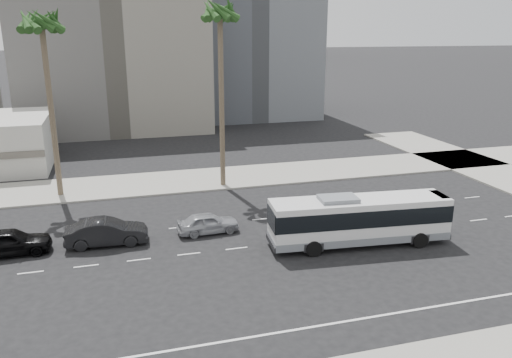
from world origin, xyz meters
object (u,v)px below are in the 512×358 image
object	(u,v)px
car_a	(208,223)
palm_mid	(42,27)
car_b	(107,232)
car_c	(9,242)
city_bus	(359,219)
palm_near	(220,16)

from	to	relation	value
car_a	palm_mid	size ratio (longest dim) A/B	0.28
car_b	palm_mid	xyz separation A→B (m)	(-3.67, 11.29, 12.56)
car_a	car_c	size ratio (longest dim) A/B	0.85
city_bus	palm_mid	world-z (taller)	palm_mid
car_c	car_a	bearing A→B (deg)	-91.11
city_bus	car_a	size ratio (longest dim) A/B	2.81
car_c	palm_mid	distance (m)	16.99
palm_mid	car_b	bearing A→B (deg)	-72.01
car_a	palm_near	world-z (taller)	palm_near
city_bus	car_b	xyz separation A→B (m)	(-15.43, 4.34, -0.88)
car_c	palm_mid	size ratio (longest dim) A/B	0.33
car_a	car_b	size ratio (longest dim) A/B	0.81
car_b	palm_mid	distance (m)	17.28
car_c	palm_near	world-z (taller)	palm_near
car_a	palm_near	distance (m)	17.22
car_a	car_c	bearing A→B (deg)	87.64
city_bus	palm_near	xyz separation A→B (m)	(-5.60, 14.66, 12.49)
city_bus	car_a	world-z (taller)	city_bus
car_a	palm_mid	xyz separation A→B (m)	(-10.23, 11.12, 12.70)
palm_mid	car_a	bearing A→B (deg)	-47.41
palm_near	car_c	bearing A→B (deg)	-146.55
city_bus	car_c	distance (m)	21.62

